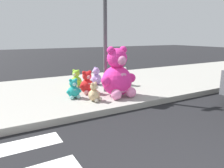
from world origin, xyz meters
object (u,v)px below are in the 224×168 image
object	(u,v)px
plush_lime	(76,80)
plush_lavender	(96,78)
sign_pole	(105,32)
plush_pink_large	(118,77)
plush_red	(87,84)
plush_teal	(74,90)
plush_tan	(95,93)
plush_white	(123,78)

from	to	relation	value
plush_lime	plush_lavender	size ratio (longest dim) A/B	0.97
plush_lavender	plush_lime	bearing A→B (deg)	-177.68
sign_pole	plush_lavender	distance (m)	1.76
plush_pink_large	sign_pole	bearing A→B (deg)	95.20
plush_lime	plush_pink_large	bearing A→B (deg)	-68.16
plush_red	plush_teal	bearing A→B (deg)	-152.17
plush_pink_large	plush_red	size ratio (longest dim) A/B	2.05
plush_tan	plush_lavender	xyz separation A→B (m)	(0.84, 1.66, 0.04)
sign_pole	plush_lavender	size ratio (longest dim) A/B	5.54
sign_pole	plush_tan	distance (m)	1.80
plush_pink_large	plush_lime	distance (m)	1.67
plush_white	plush_red	xyz separation A→B (m)	(-1.46, -0.40, 0.02)
plush_teal	plush_red	size ratio (longest dim) A/B	0.80
plush_pink_large	plush_lavender	distance (m)	1.58
plush_white	plush_tan	distance (m)	1.98
sign_pole	plush_tan	bearing A→B (deg)	-134.26
plush_pink_large	plush_tan	world-z (taller)	plush_pink_large
plush_pink_large	plush_lavender	bearing A→B (deg)	86.52
plush_teal	plush_tan	bearing A→B (deg)	-54.40
sign_pole	plush_pink_large	xyz separation A→B (m)	(0.05, -0.59, -1.17)
plush_lavender	plush_red	bearing A→B (deg)	-127.55
sign_pole	plush_lavender	xyz separation A→B (m)	(0.15, 0.96, -1.47)
plush_pink_large	plush_red	xyz separation A→B (m)	(-0.60, 0.65, -0.27)
plush_teal	plush_lime	distance (m)	1.24
plush_lime	plush_lavender	bearing A→B (deg)	2.32
plush_tan	plush_red	xyz separation A→B (m)	(0.14, 0.76, 0.07)
plush_teal	sign_pole	bearing A→B (deg)	11.13
plush_teal	plush_lavender	world-z (taller)	plush_lavender
plush_tan	plush_teal	bearing A→B (deg)	125.60
plush_white	plush_lime	bearing A→B (deg)	162.03
plush_tan	plush_lime	xyz separation A→B (m)	(0.13, 1.64, 0.03)
sign_pole	plush_red	xyz separation A→B (m)	(-0.54, 0.06, -1.44)
plush_white	plush_lime	world-z (taller)	plush_white
plush_teal	plush_red	world-z (taller)	plush_red
sign_pole	plush_teal	xyz separation A→B (m)	(-1.05, -0.21, -1.49)
plush_pink_large	plush_tan	size ratio (longest dim) A/B	2.77
plush_pink_large	plush_lime	size ratio (longest dim) A/B	2.35
sign_pole	plush_lavender	bearing A→B (deg)	81.24
sign_pole	plush_teal	size ratio (longest dim) A/B	6.22
plush_white	plush_teal	bearing A→B (deg)	-161.35
plush_teal	plush_lavender	bearing A→B (deg)	44.31
plush_pink_large	plush_lavender	world-z (taller)	plush_pink_large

